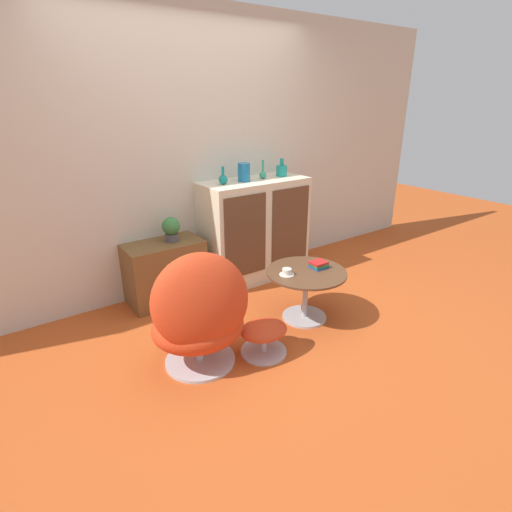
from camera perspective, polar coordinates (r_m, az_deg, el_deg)
ground_plane at (r=3.33m, az=3.34°, el=-11.22°), size 12.00×12.00×0.00m
wall_back at (r=3.95m, az=-8.86°, el=14.13°), size 6.40×0.06×2.60m
sideboard at (r=4.16m, az=-0.18°, el=3.75°), size 1.11×0.49×1.04m
tv_console at (r=3.83m, az=-12.85°, el=-2.20°), size 0.70×0.40×0.58m
egg_chair at (r=2.79m, az=-8.07°, el=-8.39°), size 0.78×0.74×0.91m
ottoman at (r=3.04m, az=1.11°, el=-11.12°), size 0.37×0.35×0.24m
coffee_table at (r=3.44m, az=7.13°, el=-4.12°), size 0.68×0.68×0.45m
vase_leftmost at (r=3.83m, az=-4.72°, el=10.91°), size 0.09×0.09×0.17m
vase_inner_left at (r=3.94m, az=-1.74°, el=11.87°), size 0.12×0.12×0.18m
vase_inner_right at (r=4.08m, az=0.98°, el=11.63°), size 0.07×0.07×0.19m
vase_rightmost at (r=4.22m, az=3.68°, el=12.15°), size 0.11×0.11×0.18m
potted_plant at (r=3.72m, az=-12.03°, el=3.92°), size 0.17×0.17×0.22m
teacup at (r=3.29m, az=4.42°, el=-2.35°), size 0.12×0.12×0.05m
book_stack at (r=3.46m, az=8.95°, el=-1.23°), size 0.15×0.13×0.06m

